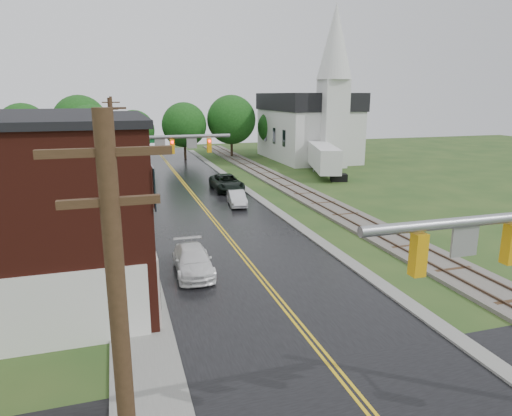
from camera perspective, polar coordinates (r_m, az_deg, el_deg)
name	(u,v)px	position (r m, az deg, el deg)	size (l,w,h in m)	color
main_road	(204,208)	(38.30, -6.58, 0.04)	(10.00, 90.00, 0.02)	black
curb_right	(249,192)	(44.26, -0.90, 2.02)	(0.80, 70.00, 0.12)	gray
sidewalk_left	(129,231)	(32.89, -15.62, -2.73)	(2.40, 50.00, 0.12)	gray
yellow_house	(51,187)	(33.41, -24.28, 2.45)	(8.00, 7.00, 6.40)	tan
darkred_building	(77,178)	(42.29, -21.42, 3.53)	(7.00, 6.00, 4.40)	#3F0F0C
church	(311,119)	(66.03, 6.86, 10.99)	(10.40, 18.40, 20.00)	silver
railroad	(293,188)	(45.71, 4.65, 2.50)	(3.20, 80.00, 0.30)	#59544C
traffic_signal_far	(162,154)	(33.99, -11.65, 6.61)	(7.34, 0.43, 7.20)	gray
utility_pole_a	(124,387)	(7.94, -16.14, -20.66)	(1.80, 0.28, 9.00)	#382616
utility_pole_b	(115,170)	(28.93, -17.22, 4.51)	(1.80, 0.28, 9.00)	#382616
utility_pole_c	(114,138)	(50.78, -17.38, 8.33)	(1.80, 0.28, 9.00)	#382616
tree_left_c	(34,146)	(47.26, -25.95, 6.93)	(6.00, 6.00, 7.65)	black
tree_left_e	(94,136)	(52.71, -19.63, 8.44)	(6.40, 6.40, 8.16)	black
suv_dark	(227,183)	(44.81, -3.69, 3.16)	(2.58, 5.60, 1.56)	black
sedan_silver	(237,198)	(38.64, -2.41, 1.20)	(1.33, 3.82, 1.26)	silver
pickup_white	(193,261)	(24.37, -7.90, -6.55)	(1.89, 4.65, 1.35)	white
semi_trailer	(324,157)	(53.77, 8.47, 6.27)	(5.22, 10.91, 3.47)	black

